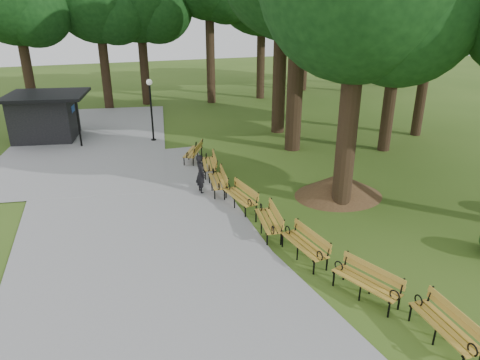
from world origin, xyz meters
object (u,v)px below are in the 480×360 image
object	(u,v)px
dirt_mound	(339,185)
lawn_tree_5	(435,10)
bench_2	(304,245)
bench_3	(268,221)
person	(201,174)
bench_7	(193,152)
lamp_post	(150,97)
bench_5	(217,181)
kiosk	(44,117)
bench_4	(240,197)
bench_6	(209,164)
lawn_tree_1	(401,14)
bench_1	(366,283)
bench_0	(444,327)

from	to	relation	value
dirt_mound	lawn_tree_5	xyz separation A→B (m)	(8.83, 5.99, 6.27)
bench_2	bench_3	xyz separation A→B (m)	(-0.37, 1.77, 0.00)
person	bench_7	xyz separation A→B (m)	(0.65, 3.85, -0.35)
lamp_post	bench_5	distance (m)	8.22
kiosk	bench_3	distance (m)	15.86
person	bench_3	xyz separation A→B (m)	(1.17, -3.95, -0.35)
person	bench_2	world-z (taller)	person
lamp_post	bench_7	xyz separation A→B (m)	(1.24, -3.93, -1.96)
bench_4	lawn_tree_5	bearing A→B (deg)	105.91
bench_6	lawn_tree_1	world-z (taller)	lawn_tree_1
bench_2	bench_5	bearing A→B (deg)	-177.30
person	lawn_tree_1	distance (m)	11.98
dirt_mound	lawn_tree_5	distance (m)	12.38
person	bench_1	size ratio (longest dim) A/B	0.83
lamp_post	bench_0	xyz separation A→B (m)	(3.37, -17.64, -1.96)
bench_4	lawn_tree_5	size ratio (longest dim) A/B	0.21
dirt_mound	bench_3	distance (m)	4.22
dirt_mound	bench_5	bearing A→B (deg)	154.99
bench_1	bench_6	size ratio (longest dim) A/B	1.00
kiosk	bench_3	world-z (taller)	kiosk
bench_6	lawn_tree_1	xyz separation A→B (m)	(9.40, 0.18, 6.11)
person	bench_7	size ratio (longest dim) A/B	0.83
lawn_tree_1	dirt_mound	bearing A→B (deg)	-141.32
kiosk	lawn_tree_1	size ratio (longest dim) A/B	0.43
bench_0	person	bearing A→B (deg)	-161.20
bench_0	bench_4	world-z (taller)	same
lamp_post	bench_4	xyz separation A→B (m)	(1.54, -9.63, -1.96)
bench_0	bench_4	distance (m)	8.22
dirt_mound	bench_3	size ratio (longest dim) A/B	1.55
bench_2	bench_4	xyz separation A→B (m)	(-0.59, 3.87, 0.00)
bench_3	kiosk	bearing A→B (deg)	-142.99
bench_7	lawn_tree_1	size ratio (longest dim) A/B	0.20
dirt_mound	lawn_tree_1	world-z (taller)	lawn_tree_1
lawn_tree_1	bench_5	bearing A→B (deg)	-166.93
bench_4	dirt_mound	bearing A→B (deg)	78.03
dirt_mound	bench_2	xyz separation A→B (m)	(-3.42, -3.60, -0.01)
kiosk	bench_6	xyz separation A→B (m)	(6.95, -8.19, -0.83)
bench_5	bench_6	xyz separation A→B (m)	(0.25, 2.05, 0.00)
lamp_post	bench_3	xyz separation A→B (m)	(1.76, -11.73, -1.96)
bench_1	bench_7	world-z (taller)	same
bench_1	lamp_post	bearing A→B (deg)	169.63
lamp_post	bench_1	size ratio (longest dim) A/B	1.77
bench_1	bench_5	size ratio (longest dim) A/B	1.00
bench_7	dirt_mound	bearing A→B (deg)	64.54
kiosk	dirt_mound	xyz separation A→B (m)	(11.03, -12.26, -0.82)
bench_0	bench_1	distance (m)	2.06
kiosk	bench_0	xyz separation A→B (m)	(8.84, -20.00, -0.83)
kiosk	lawn_tree_5	bearing A→B (deg)	-6.01
bench_2	lawn_tree_1	xyz separation A→B (m)	(8.74, 7.86, 6.11)
lamp_post	dirt_mound	bearing A→B (deg)	-60.71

